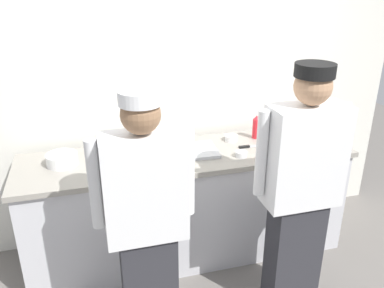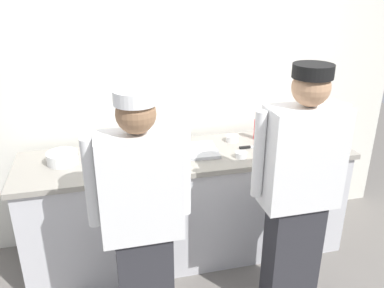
{
  "view_description": "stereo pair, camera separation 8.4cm",
  "coord_description": "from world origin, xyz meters",
  "px_view_note": "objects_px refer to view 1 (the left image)",
  "views": [
    {
      "loc": [
        -0.72,
        -2.37,
        2.2
      ],
      "look_at": [
        0.03,
        0.35,
        1.0
      ],
      "focal_mm": 37.43,
      "sensor_mm": 36.0,
      "label": 1
    },
    {
      "loc": [
        -0.64,
        -2.39,
        2.2
      ],
      "look_at": [
        0.03,
        0.35,
        1.0
      ],
      "focal_mm": 37.43,
      "sensor_mm": 36.0,
      "label": 2
    }
  ],
  "objects_px": {
    "mixing_bowl_steel": "(121,152)",
    "ramekin_green_sauce": "(231,138)",
    "sheet_tray": "(187,151)",
    "squeeze_bottle_spare": "(277,136)",
    "ramekin_yellow_sauce": "(241,154)",
    "deli_cup": "(146,163)",
    "chef_center": "(301,188)",
    "squeeze_bottle_secondary": "(256,127)",
    "plate_stack_front": "(62,159)",
    "chefs_knife": "(252,146)",
    "chef_near_left": "(146,220)",
    "plate_stack_rear": "(303,137)",
    "squeeze_bottle_primary": "(275,142)"
  },
  "relations": [
    {
      "from": "chef_near_left",
      "to": "ramekin_green_sauce",
      "type": "height_order",
      "value": "chef_near_left"
    },
    {
      "from": "ramekin_green_sauce",
      "to": "squeeze_bottle_secondary",
      "type": "bearing_deg",
      "value": 0.28
    },
    {
      "from": "ramekin_green_sauce",
      "to": "ramekin_yellow_sauce",
      "type": "xyz_separation_m",
      "value": [
        -0.04,
        -0.32,
        -0.0
      ]
    },
    {
      "from": "chef_center",
      "to": "plate_stack_rear",
      "type": "bearing_deg",
      "value": 59.45
    },
    {
      "from": "chef_center",
      "to": "squeeze_bottle_secondary",
      "type": "height_order",
      "value": "chef_center"
    },
    {
      "from": "sheet_tray",
      "to": "ramekin_yellow_sauce",
      "type": "distance_m",
      "value": 0.42
    },
    {
      "from": "squeeze_bottle_spare",
      "to": "ramekin_yellow_sauce",
      "type": "height_order",
      "value": "squeeze_bottle_spare"
    },
    {
      "from": "ramekin_green_sauce",
      "to": "chef_center",
      "type": "bearing_deg",
      "value": -81.16
    },
    {
      "from": "chef_near_left",
      "to": "chef_center",
      "type": "xyz_separation_m",
      "value": [
        1.01,
        0.03,
        0.04
      ]
    },
    {
      "from": "plate_stack_front",
      "to": "chefs_knife",
      "type": "relative_size",
      "value": 0.82
    },
    {
      "from": "mixing_bowl_steel",
      "to": "sheet_tray",
      "type": "xyz_separation_m",
      "value": [
        0.51,
        -0.02,
        -0.05
      ]
    },
    {
      "from": "plate_stack_front",
      "to": "sheet_tray",
      "type": "relative_size",
      "value": 0.49
    },
    {
      "from": "plate_stack_rear",
      "to": "ramekin_yellow_sauce",
      "type": "xyz_separation_m",
      "value": [
        -0.6,
        -0.15,
        -0.02
      ]
    },
    {
      "from": "plate_stack_front",
      "to": "chef_center",
      "type": "bearing_deg",
      "value": -28.1
    },
    {
      "from": "squeeze_bottle_primary",
      "to": "chefs_knife",
      "type": "height_order",
      "value": "squeeze_bottle_primary"
    },
    {
      "from": "plate_stack_front",
      "to": "ramekin_yellow_sauce",
      "type": "distance_m",
      "value": 1.32
    },
    {
      "from": "chef_center",
      "to": "squeeze_bottle_spare",
      "type": "height_order",
      "value": "chef_center"
    },
    {
      "from": "plate_stack_front",
      "to": "deli_cup",
      "type": "distance_m",
      "value": 0.63
    },
    {
      "from": "chef_near_left",
      "to": "squeeze_bottle_secondary",
      "type": "height_order",
      "value": "chef_near_left"
    },
    {
      "from": "ramekin_green_sauce",
      "to": "chefs_knife",
      "type": "distance_m",
      "value": 0.21
    },
    {
      "from": "squeeze_bottle_primary",
      "to": "squeeze_bottle_secondary",
      "type": "height_order",
      "value": "squeeze_bottle_secondary"
    },
    {
      "from": "chef_center",
      "to": "squeeze_bottle_primary",
      "type": "bearing_deg",
      "value": 80.16
    },
    {
      "from": "sheet_tray",
      "to": "chefs_knife",
      "type": "distance_m",
      "value": 0.54
    },
    {
      "from": "mixing_bowl_steel",
      "to": "ramekin_green_sauce",
      "type": "xyz_separation_m",
      "value": [
        0.93,
        0.12,
        -0.03
      ]
    },
    {
      "from": "chef_center",
      "to": "plate_stack_front",
      "type": "xyz_separation_m",
      "value": [
        -1.49,
        0.79,
        0.03
      ]
    },
    {
      "from": "squeeze_bottle_secondary",
      "to": "chefs_knife",
      "type": "height_order",
      "value": "squeeze_bottle_secondary"
    },
    {
      "from": "plate_stack_front",
      "to": "sheet_tray",
      "type": "height_order",
      "value": "plate_stack_front"
    },
    {
      "from": "sheet_tray",
      "to": "ramekin_green_sauce",
      "type": "bearing_deg",
      "value": 18.63
    },
    {
      "from": "plate_stack_front",
      "to": "sheet_tray",
      "type": "xyz_separation_m",
      "value": [
        0.93,
        -0.04,
        -0.03
      ]
    },
    {
      "from": "squeeze_bottle_spare",
      "to": "chefs_knife",
      "type": "height_order",
      "value": "squeeze_bottle_spare"
    },
    {
      "from": "chef_near_left",
      "to": "squeeze_bottle_primary",
      "type": "relative_size",
      "value": 9.41
    },
    {
      "from": "squeeze_bottle_spare",
      "to": "chefs_knife",
      "type": "relative_size",
      "value": 0.68
    },
    {
      "from": "squeeze_bottle_primary",
      "to": "chefs_knife",
      "type": "bearing_deg",
      "value": 132.24
    },
    {
      "from": "chef_center",
      "to": "deli_cup",
      "type": "relative_size",
      "value": 17.21
    },
    {
      "from": "chef_center",
      "to": "squeeze_bottle_spare",
      "type": "relative_size",
      "value": 9.28
    },
    {
      "from": "ramekin_yellow_sauce",
      "to": "deli_cup",
      "type": "xyz_separation_m",
      "value": [
        -0.73,
        -0.02,
        0.03
      ]
    },
    {
      "from": "sheet_tray",
      "to": "squeeze_bottle_spare",
      "type": "height_order",
      "value": "squeeze_bottle_spare"
    },
    {
      "from": "chef_near_left",
      "to": "mixing_bowl_steel",
      "type": "distance_m",
      "value": 0.81
    },
    {
      "from": "sheet_tray",
      "to": "plate_stack_rear",
      "type": "bearing_deg",
      "value": -1.96
    },
    {
      "from": "mixing_bowl_steel",
      "to": "deli_cup",
      "type": "relative_size",
      "value": 3.8
    },
    {
      "from": "plate_stack_rear",
      "to": "mixing_bowl_steel",
      "type": "bearing_deg",
      "value": 177.76
    },
    {
      "from": "ramekin_green_sauce",
      "to": "deli_cup",
      "type": "relative_size",
      "value": 1.07
    },
    {
      "from": "squeeze_bottle_secondary",
      "to": "deli_cup",
      "type": "xyz_separation_m",
      "value": [
        -0.99,
        -0.35,
        -0.05
      ]
    },
    {
      "from": "chef_near_left",
      "to": "chefs_knife",
      "type": "xyz_separation_m",
      "value": [
        0.99,
        0.75,
        0.04
      ]
    },
    {
      "from": "chef_near_left",
      "to": "squeeze_bottle_spare",
      "type": "bearing_deg",
      "value": 31.23
    },
    {
      "from": "chef_center",
      "to": "ramekin_yellow_sauce",
      "type": "distance_m",
      "value": 0.6
    },
    {
      "from": "ramekin_green_sauce",
      "to": "squeeze_bottle_spare",
      "type": "bearing_deg",
      "value": -34.12
    },
    {
      "from": "mixing_bowl_steel",
      "to": "ramekin_green_sauce",
      "type": "distance_m",
      "value": 0.93
    },
    {
      "from": "plate_stack_rear",
      "to": "deli_cup",
      "type": "bearing_deg",
      "value": -172.7
    },
    {
      "from": "ramekin_green_sauce",
      "to": "mixing_bowl_steel",
      "type": "bearing_deg",
      "value": -172.83
    }
  ]
}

